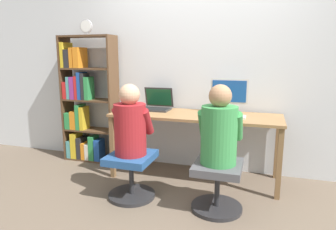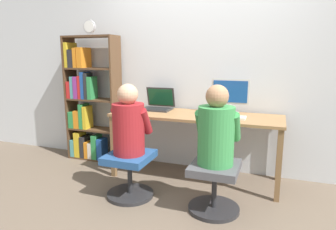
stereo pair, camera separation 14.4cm
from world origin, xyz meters
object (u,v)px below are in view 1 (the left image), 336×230
object	(u,v)px
keyboard	(227,116)
desk_clock	(86,27)
desktop_monitor	(229,96)
laptop	(156,105)
office_chair_left	(217,182)
office_chair_right	(131,172)
person_at_laptop	(130,124)
bookshelf	(84,106)
person_at_monitor	(219,130)

from	to	relation	value
keyboard	desk_clock	world-z (taller)	desk_clock
desktop_monitor	keyboard	xyz separation A→B (m)	(0.01, -0.26, -0.19)
laptop	office_chair_left	distance (m)	1.32
office_chair_right	desk_clock	distance (m)	1.93
keyboard	office_chair_right	bearing A→B (deg)	-144.88
laptop	office_chair_right	world-z (taller)	laptop
laptop	office_chair_left	xyz separation A→B (m)	(0.89, -0.81, -0.55)
office_chair_left	desk_clock	bearing A→B (deg)	156.66
person_at_laptop	bookshelf	world-z (taller)	bookshelf
desktop_monitor	person_at_monitor	distance (m)	0.87
office_chair_right	person_at_monitor	distance (m)	0.99
desktop_monitor	office_chair_left	bearing A→B (deg)	-88.91
person_at_monitor	office_chair_left	bearing A→B (deg)	-90.00
desktop_monitor	person_at_laptop	bearing A→B (deg)	-134.64
keyboard	office_chair_left	distance (m)	0.78
person_at_laptop	bookshelf	size ratio (longest dim) A/B	0.42
laptop	desk_clock	distance (m)	1.31
laptop	person_at_laptop	distance (m)	0.82
office_chair_right	person_at_laptop	distance (m)	0.49
office_chair_left	person_at_monitor	xyz separation A→B (m)	(-0.00, 0.01, 0.50)
desktop_monitor	person_at_monitor	xyz separation A→B (m)	(0.02, -0.84, -0.20)
person_at_laptop	office_chair_right	bearing A→B (deg)	-90.00
desktop_monitor	bookshelf	bearing A→B (deg)	-179.38
laptop	person_at_laptop	bearing A→B (deg)	-87.96
keyboard	person_at_laptop	size ratio (longest dim) A/B	0.57
office_chair_left	office_chair_right	distance (m)	0.86
office_chair_left	office_chair_right	bearing A→B (deg)	-179.37
laptop	desk_clock	xyz separation A→B (m)	(-0.90, -0.04, 0.95)
desktop_monitor	bookshelf	distance (m)	1.92
office_chair_right	bookshelf	size ratio (longest dim) A/B	0.29
person_at_laptop	desk_clock	world-z (taller)	desk_clock
laptop	office_chair_left	world-z (taller)	laptop
office_chair_right	desktop_monitor	bearing A→B (deg)	45.53
office_chair_left	bookshelf	bearing A→B (deg)	156.71
keyboard	person_at_monitor	bearing A→B (deg)	-89.40
office_chair_right	person_at_monitor	xyz separation A→B (m)	(0.86, 0.01, 0.50)
office_chair_right	person_at_monitor	world-z (taller)	person_at_monitor
office_chair_left	person_at_laptop	bearing A→B (deg)	-179.71
keyboard	office_chair_right	size ratio (longest dim) A/B	0.84
desk_clock	person_at_monitor	bearing A→B (deg)	-23.19
laptop	desktop_monitor	bearing A→B (deg)	2.26
office_chair_right	desk_clock	world-z (taller)	desk_clock
keyboard	person_at_laptop	world-z (taller)	person_at_laptop
office_chair_right	person_at_laptop	world-z (taller)	person_at_laptop
keyboard	bookshelf	distance (m)	1.93
office_chair_left	person_at_laptop	distance (m)	0.99
bookshelf	desk_clock	world-z (taller)	desk_clock
office_chair_right	office_chair_left	bearing A→B (deg)	0.63
bookshelf	keyboard	bearing A→B (deg)	-7.08
office_chair_left	person_at_monitor	bearing A→B (deg)	90.00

